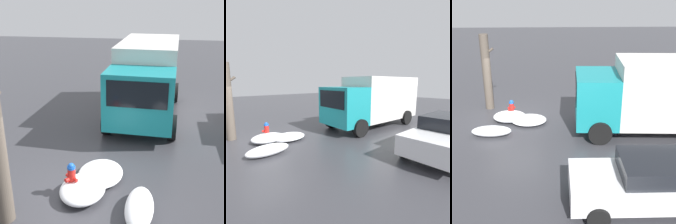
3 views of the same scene
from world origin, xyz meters
The scene contains 7 objects.
ground_plane centered at (0.00, 0.00, 0.00)m, with size 60.00×60.00×0.00m, color #38383D.
fire_hydrant centered at (0.00, 0.00, 0.44)m, with size 0.35×0.38×0.85m.
delivery_truck centered at (6.10, -1.55, 1.64)m, with size 6.48×2.89×3.00m.
pedestrian centered at (4.34, -1.92, 0.92)m, with size 0.37×0.37×1.69m.
snow_pile_by_hydrant centered at (0.80, -0.59, 0.13)m, with size 1.54×1.24×0.27m.
snow_pile_curbside centered at (-0.08, -0.30, 0.19)m, with size 1.43×1.15×0.38m.
snow_pile_by_tree centered at (-0.62, -1.78, 0.20)m, with size 1.59×0.67×0.40m.
Camera 1 is at (-6.59, -2.08, 4.81)m, focal length 50.00 mm.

